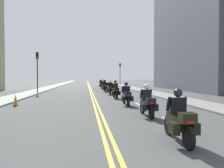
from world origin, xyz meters
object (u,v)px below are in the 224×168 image
motorcycle_1 (147,103)px  motorcycle_6 (104,86)px  traffic_cone_2 (15,100)px  motorcycle_0 (179,120)px  motorcycle_3 (115,91)px  motorcycle_4 (110,89)px  motorcycle_5 (105,87)px  traffic_light_far (120,71)px  traffic_light_near (37,65)px  motorcycle_7 (101,85)px  motorcycle_2 (126,96)px

motorcycle_1 → motorcycle_6: bearing=89.7°
motorcycle_6 → traffic_cone_2: size_ratio=2.63×
motorcycle_0 → motorcycle_1: (0.26, 4.37, -0.00)m
motorcycle_1 → motorcycle_3: bearing=90.9°
motorcycle_4 → motorcycle_5: size_ratio=1.03×
traffic_light_far → motorcycle_1: bearing=-96.5°
motorcycle_4 → traffic_light_near: traffic_light_near is taller
traffic_cone_2 → traffic_light_near: size_ratio=0.16×
motorcycle_3 → motorcycle_7: 18.08m
motorcycle_0 → motorcycle_6: size_ratio=1.06×
motorcycle_6 → traffic_light_far: bearing=69.1°
motorcycle_2 → traffic_light_far: traffic_light_far is taller
motorcycle_6 → traffic_light_far: (4.40, 12.97, 2.66)m
motorcycle_3 → traffic_light_near: size_ratio=0.44×
motorcycle_5 → motorcycle_6: size_ratio=1.02×
motorcycle_3 → motorcycle_5: (-0.16, 9.01, -0.03)m
motorcycle_5 → traffic_cone_2: (-7.16, -13.42, -0.24)m
motorcycle_3 → motorcycle_5: motorcycle_3 is taller
motorcycle_1 → motorcycle_4: motorcycle_4 is taller
motorcycle_4 → motorcycle_5: (-0.15, 4.58, -0.02)m
motorcycle_3 → traffic_light_near: 11.66m
motorcycle_1 → motorcycle_7: (-0.41, 27.56, 0.01)m
motorcycle_5 → traffic_light_far: size_ratio=0.44×
motorcycle_6 → motorcycle_1: bearing=-91.5°
motorcycle_1 → motorcycle_6: motorcycle_1 is taller
motorcycle_0 → motorcycle_5: size_ratio=1.04×
motorcycle_2 → motorcycle_7: size_ratio=1.02×
traffic_cone_2 → traffic_light_far: bearing=69.2°
motorcycle_1 → motorcycle_6: (-0.27, 23.06, -0.01)m
motorcycle_7 → motorcycle_6: bearing=-85.0°
motorcycle_2 → motorcycle_5: (-0.24, 14.08, -0.03)m
motorcycle_1 → motorcycle_2: (-0.23, 4.40, -0.00)m
motorcycle_1 → motorcycle_5: 18.49m
motorcycle_0 → motorcycle_3: (-0.05, 13.85, 0.00)m
motorcycle_0 → motorcycle_6: motorcycle_0 is taller
traffic_cone_2 → motorcycle_6: bearing=67.8°
motorcycle_0 → motorcycle_7: 31.93m
motorcycle_5 → motorcycle_7: bearing=91.9°
motorcycle_6 → traffic_cone_2: motorcycle_6 is taller
motorcycle_3 → motorcycle_5: size_ratio=1.02×
motorcycle_5 → traffic_cone_2: motorcycle_5 is taller
traffic_light_far → traffic_cone_2: bearing=-110.8°
motorcycle_4 → motorcycle_7: (-0.09, 13.65, 0.02)m
motorcycle_1 → motorcycle_3: motorcycle_3 is taller
motorcycle_2 → traffic_light_far: 32.04m
motorcycle_1 → motorcycle_5: size_ratio=1.03×
motorcycle_2 → traffic_light_far: (4.37, 31.63, 2.65)m
motorcycle_4 → motorcycle_3: bearing=-86.5°
motorcycle_3 → traffic_light_near: (-8.37, 7.65, 2.68)m
motorcycle_4 → traffic_light_far: size_ratio=0.46×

